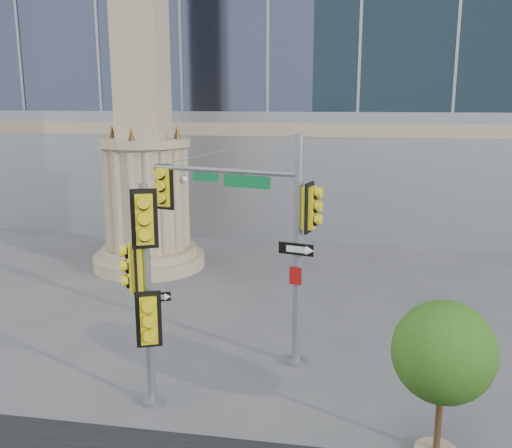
# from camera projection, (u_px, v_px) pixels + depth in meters

# --- Properties ---
(ground) EXTENTS (120.00, 120.00, 0.00)m
(ground) POSITION_uv_depth(u_px,v_px,m) (259.00, 390.00, 13.25)
(ground) COLOR #545456
(ground) RESTS_ON ground
(monument) EXTENTS (4.40, 4.40, 16.60)m
(monument) POSITION_uv_depth(u_px,v_px,m) (144.00, 127.00, 21.71)
(monument) COLOR tan
(monument) RESTS_ON ground
(main_signal_pole) EXTENTS (4.43, 1.46, 5.81)m
(main_signal_pole) POSITION_uv_depth(u_px,v_px,m) (258.00, 222.00, 14.20)
(main_signal_pole) COLOR slate
(main_signal_pole) RESTS_ON ground
(secondary_signal_pole) EXTENTS (0.93, 0.67, 4.93)m
(secondary_signal_pole) POSITION_uv_depth(u_px,v_px,m) (144.00, 281.00, 11.92)
(secondary_signal_pole) COLOR slate
(secondary_signal_pole) RESTS_ON ground
(street_tree) EXTENTS (1.95, 1.91, 3.04)m
(street_tree) POSITION_uv_depth(u_px,v_px,m) (445.00, 356.00, 10.45)
(street_tree) COLOR tan
(street_tree) RESTS_ON ground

